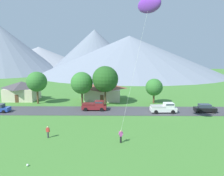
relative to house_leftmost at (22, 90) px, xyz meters
The scene contains 16 objects.
road_strip 25.47m from the house_leftmost, 25.31° to the right, with size 160.00×7.17×0.08m, color #424247.
mountain_central_ridge 97.24m from the house_leftmost, 68.74° to the left, with size 126.46×126.46×26.81m, color gray.
mountain_east_ridge 139.89m from the house_leftmost, 108.85° to the left, with size 108.78×108.78×21.66m, color #8E939E.
mountain_far_east_ridge 103.68m from the house_leftmost, 84.71° to the left, with size 72.27×72.27×32.92m, color slate.
house_leftmost is the anchor object (origin of this frame).
house_left_center 21.50m from the house_leftmost, ahead, with size 9.82×8.19×4.82m.
tree_near_left 23.30m from the house_leftmost, 12.72° to the right, with size 6.19×6.19×9.30m.
tree_left_of_center 17.69m from the house_leftmost, 16.00° to the right, with size 5.26×5.26×7.88m.
tree_center 7.72m from the house_leftmost, 36.25° to the right, with size 4.87×4.87×7.90m.
tree_right_of_center 34.60m from the house_leftmost, ahead, with size 4.20×4.20×6.15m.
parked_car_black_west_end 44.89m from the house_leftmost, 15.32° to the right, with size 4.23×2.13×1.68m.
pickup_truck_maroon_west_side 23.02m from the house_leftmost, 27.00° to the right, with size 5.25×2.44×1.99m.
pickup_truck_white_east_side 36.86m from the house_leftmost, 19.28° to the right, with size 5.26×2.45×1.99m.
kite_flyer_with_kite 40.95m from the house_leftmost, 40.10° to the right, with size 5.76×4.20×19.11m.
watcher_person 29.54m from the house_leftmost, 58.72° to the right, with size 0.56×0.24×1.68m.
soccer_ball 36.20m from the house_leftmost, 64.36° to the right, with size 0.24×0.24×0.24m, color white.
Camera 1 is at (1.69, -12.25, 11.04)m, focal length 31.51 mm.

